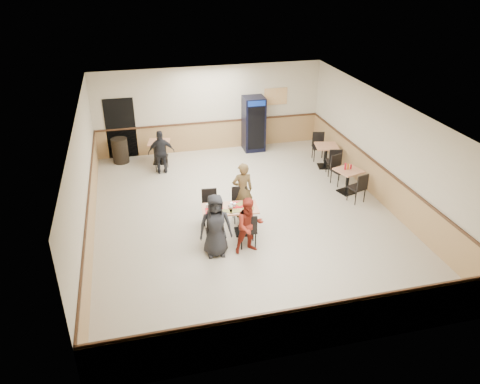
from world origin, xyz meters
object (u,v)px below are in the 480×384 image
object	(u,v)px
main_table	(230,217)
diner_woman_right	(249,226)
side_table_near	(348,177)
diner_woman_left	(215,226)
side_table_far	(326,153)
diner_man_opposite	(243,190)
back_table	(159,149)
trash_bin	(120,151)
pepsi_cooler	(254,124)
lone_diner	(161,152)

from	to	relation	value
main_table	diner_woman_right	bearing A→B (deg)	-67.62
main_table	side_table_near	bearing A→B (deg)	25.26
diner_woman_left	diner_woman_right	bearing A→B (deg)	-1.87
diner_woman_left	side_table_near	size ratio (longest dim) A/B	1.83
main_table	side_table_far	bearing A→B (deg)	44.80
diner_man_opposite	side_table_near	distance (m)	3.43
back_table	main_table	bearing A→B (deg)	-75.19
diner_man_opposite	side_table_far	xyz separation A→B (m)	(3.47, 2.49, -0.27)
trash_bin	diner_man_opposite	bearing A→B (deg)	-55.28
side_table_near	trash_bin	size ratio (longest dim) A/B	1.01
diner_woman_right	trash_bin	xyz separation A→B (m)	(-2.88, 6.20, -0.28)
diner_woman_left	pepsi_cooler	world-z (taller)	pepsi_cooler
diner_woman_right	back_table	xyz separation A→B (m)	(-1.58, 5.85, -0.21)
side_table_near	diner_woman_right	bearing A→B (deg)	-147.76
diner_man_opposite	pepsi_cooler	world-z (taller)	pepsi_cooler
side_table_far	pepsi_cooler	bearing A→B (deg)	132.66
main_table	side_table_far	distance (m)	5.18
diner_woman_right	diner_woman_left	bearing A→B (deg)	167.96
main_table	pepsi_cooler	xyz separation A→B (m)	(2.08, 5.37, 0.47)
side_table_near	side_table_far	size ratio (longest dim) A/B	1.02
lone_diner	trash_bin	distance (m)	1.79
back_table	pepsi_cooler	distance (m)	3.45
diner_man_opposite	pepsi_cooler	bearing A→B (deg)	-110.11
diner_man_opposite	back_table	size ratio (longest dim) A/B	1.89
main_table	side_table_far	size ratio (longest dim) A/B	1.73
side_table_far	trash_bin	bearing A→B (deg)	162.87
side_table_far	trash_bin	size ratio (longest dim) A/B	0.99
diner_woman_left	diner_man_opposite	size ratio (longest dim) A/B	1.00
side_table_near	trash_bin	distance (m)	7.59
diner_woman_right	diner_man_opposite	distance (m)	1.70
diner_woman_right	trash_bin	size ratio (longest dim) A/B	1.67
main_table	back_table	world-z (taller)	back_table
main_table	pepsi_cooler	bearing A→B (deg)	74.16
diner_woman_right	trash_bin	distance (m)	6.84
main_table	trash_bin	distance (m)	5.93
side_table_near	pepsi_cooler	xyz separation A→B (m)	(-1.81, 3.96, 0.48)
side_table_far	side_table_near	bearing A→B (deg)	-93.25
diner_woman_right	main_table	bearing A→B (deg)	100.34
side_table_near	back_table	xyz separation A→B (m)	(-5.20, 3.57, 0.01)
side_table_near	pepsi_cooler	world-z (taller)	pepsi_cooler
side_table_near	side_table_far	xyz separation A→B (m)	(0.11, 1.88, 0.02)
side_table_near	back_table	world-z (taller)	back_table
side_table_far	trash_bin	xyz separation A→B (m)	(-6.61, 2.04, -0.08)
diner_woman_left	back_table	size ratio (longest dim) A/B	1.90
lone_diner	side_table_far	distance (m)	5.38
main_table	diner_woman_right	size ratio (longest dim) A/B	1.02
main_table	diner_woman_right	world-z (taller)	diner_woman_right
diner_woman_right	pepsi_cooler	size ratio (longest dim) A/B	0.73
pepsi_cooler	side_table_near	bearing A→B (deg)	-64.99
lone_diner	side_table_near	xyz separation A→B (m)	(5.20, -2.71, -0.23)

